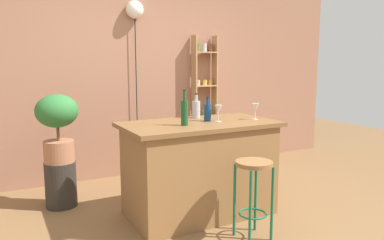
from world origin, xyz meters
name	(u,v)px	position (x,y,z in m)	size (l,w,h in m)	color
ground	(215,224)	(0.00, 0.00, 0.00)	(12.00, 12.00, 0.00)	brown
back_wall	(140,70)	(0.00, 1.95, 1.40)	(6.40, 0.10, 2.80)	#9E6B51
kitchen_counter	(199,168)	(0.00, 0.30, 0.47)	(1.50, 0.81, 0.92)	olive
bar_stool	(254,182)	(0.15, -0.38, 0.50)	(0.31, 0.31, 0.68)	#196642
spice_shelf	(204,101)	(0.92, 1.81, 0.95)	(0.35, 0.15, 1.87)	tan
plant_stool	(61,184)	(-1.19, 1.14, 0.24)	(0.32, 0.32, 0.48)	#2D2823
potted_plant	(57,122)	(-1.19, 1.14, 0.90)	(0.43, 0.38, 0.70)	#A86B4C
bottle_sauce_amber	(196,109)	(0.11, 0.57, 1.02)	(0.08, 0.08, 0.26)	#B2B2B7
bottle_olive_oil	(185,112)	(-0.21, 0.21, 1.05)	(0.07, 0.07, 0.33)	#194C23
bottle_wine_red	(208,112)	(0.11, 0.34, 1.01)	(0.07, 0.07, 0.24)	navy
wine_glass_left	(218,110)	(0.18, 0.25, 1.04)	(0.07, 0.07, 0.16)	silver
wine_glass_center	(255,108)	(0.59, 0.19, 1.04)	(0.07, 0.07, 0.16)	silver
pendant_globe_light	(135,12)	(-0.09, 1.84, 2.13)	(0.23, 0.23, 2.27)	black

